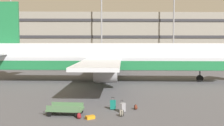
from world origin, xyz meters
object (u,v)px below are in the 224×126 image
suitcase_red (90,117)px  baggage_cart (65,109)px  airliner (109,58)px  suitcase_navy (122,107)px  suitcase_silver (113,105)px  backpack_black (121,113)px  backpack_teal (79,116)px  backpack_laid_flat (136,107)px

suitcase_red → baggage_cart: 2.19m
airliner → suitcase_navy: bearing=-87.5°
suitcase_silver → backpack_black: suitcase_silver is taller
backpack_black → baggage_cart: size_ratio=0.17×
backpack_teal → backpack_laid_flat: bearing=30.5°
baggage_cart → backpack_black: bearing=-7.7°
suitcase_navy → backpack_teal: (-3.14, -1.69, -0.18)m
suitcase_red → backpack_teal: bearing=178.4°
backpack_teal → baggage_cart: bearing=135.8°
suitcase_navy → suitcase_silver: suitcase_silver is taller
airliner → suitcase_navy: 16.98m
backpack_laid_flat → baggage_cart: (-5.37, -1.44, 0.22)m
airliner → baggage_cart: bearing=-101.4°
suitcase_red → backpack_teal: 0.77m
backpack_laid_flat → suitcase_silver: bearing=178.1°
backpack_teal → suitcase_silver: bearing=46.4°
suitcase_navy → baggage_cart: (-4.25, -0.62, 0.04)m
suitcase_navy → suitcase_red: 2.94m
suitcase_silver → backpack_laid_flat: bearing=-1.9°
backpack_teal → suitcase_red: bearing=-1.6°
backpack_laid_flat → baggage_cart: 5.56m
backpack_black → baggage_cart: baggage_cart is taller
airliner → backpack_laid_flat: bearing=-83.4°
backpack_laid_flat → baggage_cart: size_ratio=0.14×
suitcase_silver → backpack_teal: (-2.45, -2.57, -0.20)m
baggage_cart → suitcase_silver: bearing=22.8°
suitcase_navy → backpack_black: 1.19m
suitcase_red → airliner: bearing=84.9°
backpack_black → backpack_laid_flat: size_ratio=1.20×
suitcase_red → backpack_black: size_ratio=1.28×
airliner → baggage_cart: airliner is taller
suitcase_navy → suitcase_red: (-2.38, -1.72, -0.27)m
airliner → suitcase_red: 18.77m
backpack_laid_flat → suitcase_red: bearing=-144.0°
backpack_teal → backpack_laid_flat: 4.95m
airliner → baggage_cart: size_ratio=11.05×
suitcase_red → backpack_black: (2.22, 0.54, 0.13)m
suitcase_navy → backpack_laid_flat: (1.12, 0.82, -0.19)m
backpack_laid_flat → backpack_teal: bearing=-149.5°
suitcase_navy → backpack_teal: size_ratio=1.92×
suitcase_navy → baggage_cart: size_ratio=0.28×
suitcase_navy → baggage_cart: suitcase_navy is taller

